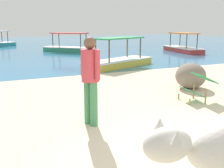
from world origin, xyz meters
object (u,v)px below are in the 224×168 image
object	(u,v)px
boat_red	(183,48)
person_standing	(90,74)
deck_chair_far	(198,86)
boat_yellow	(119,60)
boat_green	(70,48)

from	to	relation	value
boat_red	person_standing	bearing A→B (deg)	-36.78
deck_chair_far	boat_yellow	world-z (taller)	boat_yellow
boat_yellow	deck_chair_far	bearing A→B (deg)	58.33
deck_chair_far	boat_yellow	bearing A→B (deg)	-88.30
person_standing	boat_red	bearing A→B (deg)	-152.16
boat_green	person_standing	bearing A→B (deg)	122.50
deck_chair_far	boat_red	size ratio (longest dim) A/B	0.22
deck_chair_far	boat_green	bearing A→B (deg)	-83.69
person_standing	boat_green	distance (m)	14.39
boat_yellow	boat_red	xyz separation A→B (m)	(6.94, 4.10, 0.00)
boat_yellow	boat_red	size ratio (longest dim) A/B	1.01
boat_yellow	boat_red	world-z (taller)	same
deck_chair_far	boat_red	bearing A→B (deg)	-117.82
boat_red	deck_chair_far	bearing A→B (deg)	-28.84
deck_chair_far	boat_yellow	distance (m)	6.04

